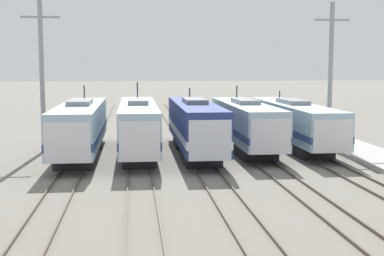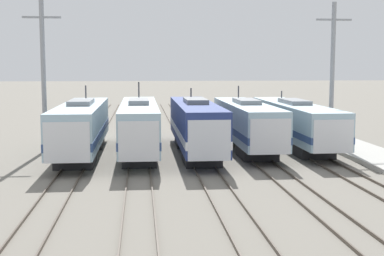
{
  "view_description": "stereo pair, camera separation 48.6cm",
  "coord_description": "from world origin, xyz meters",
  "px_view_note": "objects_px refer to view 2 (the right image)",
  "views": [
    {
      "loc": [
        -4.69,
        -33.61,
        6.86
      ],
      "look_at": [
        -0.71,
        2.52,
        2.58
      ],
      "focal_mm": 50.0,
      "sensor_mm": 36.0,
      "label": 1
    },
    {
      "loc": [
        -4.21,
        -33.65,
        6.86
      ],
      "look_at": [
        -0.71,
        2.52,
        2.58
      ],
      "focal_mm": 50.0,
      "sensor_mm": 36.0,
      "label": 2
    }
  ],
  "objects_px": {
    "locomotive_center_left": "(139,126)",
    "locomotive_center_right": "(248,124)",
    "locomotive_center": "(196,126)",
    "locomotive_far_right": "(296,123)",
    "catenary_tower_right": "(332,73)",
    "locomotive_far_left": "(81,128)",
    "catenary_tower_left": "(43,73)"
  },
  "relations": [
    {
      "from": "locomotive_center_left",
      "to": "locomotive_center_right",
      "type": "xyz_separation_m",
      "value": [
        8.68,
        1.24,
        -0.06
      ]
    },
    {
      "from": "locomotive_center",
      "to": "locomotive_far_right",
      "type": "xyz_separation_m",
      "value": [
        8.68,
        3.03,
        -0.16
      ]
    },
    {
      "from": "locomotive_center_left",
      "to": "catenary_tower_right",
      "type": "distance_m",
      "value": 16.68
    },
    {
      "from": "locomotive_center",
      "to": "locomotive_center_left",
      "type": "bearing_deg",
      "value": 172.87
    },
    {
      "from": "catenary_tower_right",
      "to": "locomotive_far_left",
      "type": "bearing_deg",
      "value": -172.3
    },
    {
      "from": "catenary_tower_left",
      "to": "catenary_tower_right",
      "type": "xyz_separation_m",
      "value": [
        23.47,
        0.0,
        0.0
      ]
    },
    {
      "from": "catenary_tower_left",
      "to": "locomotive_far_right",
      "type": "bearing_deg",
      "value": 0.27
    },
    {
      "from": "locomotive_center_left",
      "to": "locomotive_center",
      "type": "bearing_deg",
      "value": -7.13
    },
    {
      "from": "catenary_tower_left",
      "to": "locomotive_far_left",
      "type": "bearing_deg",
      "value": -41.38
    },
    {
      "from": "locomotive_far_left",
      "to": "locomotive_center_right",
      "type": "bearing_deg",
      "value": 6.99
    },
    {
      "from": "catenary_tower_left",
      "to": "catenary_tower_right",
      "type": "relative_size",
      "value": 1.0
    },
    {
      "from": "locomotive_center",
      "to": "catenary_tower_left",
      "type": "relative_size",
      "value": 1.4
    },
    {
      "from": "catenary_tower_right",
      "to": "locomotive_center_left",
      "type": "bearing_deg",
      "value": -171.49
    },
    {
      "from": "locomotive_center_right",
      "to": "catenary_tower_left",
      "type": "bearing_deg",
      "value": 175.91
    },
    {
      "from": "locomotive_center_right",
      "to": "locomotive_far_right",
      "type": "xyz_separation_m",
      "value": [
        4.34,
        1.25,
        -0.07
      ]
    },
    {
      "from": "locomotive_center_left",
      "to": "catenary_tower_left",
      "type": "relative_size",
      "value": 1.47
    },
    {
      "from": "locomotive_far_left",
      "to": "locomotive_far_right",
      "type": "distance_m",
      "value": 17.6
    },
    {
      "from": "locomotive_far_right",
      "to": "catenary_tower_right",
      "type": "relative_size",
      "value": 1.56
    },
    {
      "from": "locomotive_far_left",
      "to": "locomotive_center_right",
      "type": "relative_size",
      "value": 1.02
    },
    {
      "from": "locomotive_far_right",
      "to": "locomotive_center",
      "type": "bearing_deg",
      "value": -160.74
    },
    {
      "from": "locomotive_far_right",
      "to": "catenary_tower_left",
      "type": "height_order",
      "value": "catenary_tower_left"
    },
    {
      "from": "locomotive_far_left",
      "to": "locomotive_center_left",
      "type": "distance_m",
      "value": 4.36
    },
    {
      "from": "locomotive_center",
      "to": "locomotive_center_right",
      "type": "distance_m",
      "value": 4.7
    },
    {
      "from": "locomotive_center",
      "to": "locomotive_center_right",
      "type": "bearing_deg",
      "value": 22.35
    },
    {
      "from": "locomotive_far_left",
      "to": "locomotive_center",
      "type": "relative_size",
      "value": 1.0
    },
    {
      "from": "locomotive_center",
      "to": "catenary_tower_left",
      "type": "bearing_deg",
      "value": 166.02
    },
    {
      "from": "locomotive_far_left",
      "to": "locomotive_far_right",
      "type": "xyz_separation_m",
      "value": [
        17.37,
        2.85,
        -0.13
      ]
    },
    {
      "from": "locomotive_center",
      "to": "locomotive_center_right",
      "type": "relative_size",
      "value": 1.02
    },
    {
      "from": "locomotive_far_left",
      "to": "locomotive_center_right",
      "type": "xyz_separation_m",
      "value": [
        13.03,
        1.6,
        -0.06
      ]
    },
    {
      "from": "catenary_tower_right",
      "to": "locomotive_center",
      "type": "bearing_deg",
      "value": -165.86
    },
    {
      "from": "catenary_tower_left",
      "to": "catenary_tower_right",
      "type": "height_order",
      "value": "same"
    },
    {
      "from": "catenary_tower_left",
      "to": "catenary_tower_right",
      "type": "bearing_deg",
      "value": 0.0
    }
  ]
}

